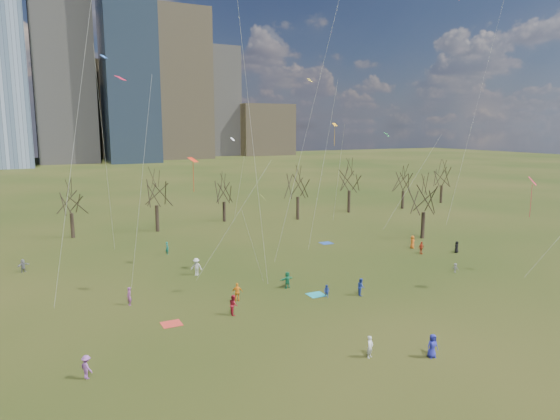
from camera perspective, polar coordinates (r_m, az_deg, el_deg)
name	(u,v)px	position (r m, az deg, el deg)	size (l,w,h in m)	color
ground	(340,307)	(45.65, 6.91, -10.96)	(500.00, 500.00, 0.00)	black
downtown_skyline	(76,74)	(248.14, -22.33, 14.19)	(212.50, 78.00, 118.00)	slate
bare_tree_row	(206,191)	(77.14, -8.51, 2.13)	(113.04, 29.80, 9.50)	black
blanket_teal	(316,295)	(48.54, 4.15, -9.63)	(1.60, 1.50, 0.03)	teal
blanket_navy	(326,243)	(69.29, 5.31, -3.78)	(1.60, 1.50, 0.03)	#2247A0
blanket_crimson	(172,324)	(42.68, -12.29, -12.59)	(1.60, 1.50, 0.03)	red
person_0	(432,346)	(37.49, 17.03, -14.64)	(0.83, 0.54, 1.70)	#262AA7
person_1	(370,347)	(36.52, 10.25, -15.12)	(0.58, 0.38, 1.58)	silver
person_2	(234,305)	(43.53, -5.33, -10.73)	(0.86, 0.67, 1.77)	#B0192A
person_3	(455,268)	(58.56, 19.40, -6.26)	(0.69, 0.40, 1.07)	slate
person_4	(237,292)	(46.66, -4.89, -9.33)	(1.02, 0.42, 1.74)	orange
person_5	(287,280)	(50.14, 0.84, -7.99)	(1.55, 0.49, 1.67)	#1B7C51
person_6	(457,247)	(67.54, 19.55, -4.01)	(0.74, 0.48, 1.51)	black
person_7	(129,296)	(47.50, -16.86, -9.42)	(0.61, 0.40, 1.67)	#A15096
person_8	(327,291)	(47.72, 5.36, -9.23)	(0.60, 0.47, 1.24)	#263DA6
person_9	(196,267)	(54.94, -9.53, -6.42)	(1.23, 0.71, 1.91)	silver
person_10	(421,248)	(65.54, 15.84, -4.18)	(0.94, 0.39, 1.60)	#B53419
person_11	(23,266)	(62.29, -27.30, -5.67)	(1.37, 0.44, 1.48)	slate
person_12	(412,242)	(68.25, 14.89, -3.55)	(0.83, 0.54, 1.71)	orange
person_13	(167,248)	(64.55, -12.76, -4.26)	(0.58, 0.38, 1.60)	#1B7B6D
person_14	(361,287)	(48.65, 9.23, -8.66)	(0.82, 0.64, 1.69)	#263FA5
person_15	(86,367)	(35.55, -21.25, -16.38)	(1.01, 0.58, 1.56)	#8C4C99
kites_airborne	(315,134)	(54.88, 4.03, 8.67)	(60.65, 43.35, 34.67)	red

